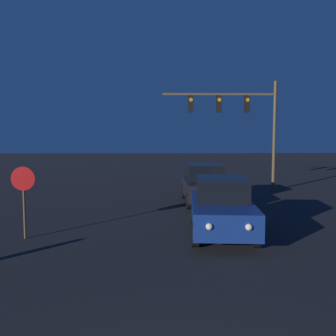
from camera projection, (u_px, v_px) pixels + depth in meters
The scene contains 4 objects.
car_near at pixel (221, 206), 11.58m from camera, with size 2.11×4.46×1.75m.
car_far at pixel (204, 184), 16.90m from camera, with size 1.90×4.39×1.75m.
traffic_signal_mast at pixel (241, 115), 20.31m from camera, with size 6.21×0.30×5.98m.
stop_sign at pixel (23, 189), 11.01m from camera, with size 0.71×0.07×2.15m.
Camera 1 is at (-0.31, -2.67, 3.09)m, focal length 40.00 mm.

